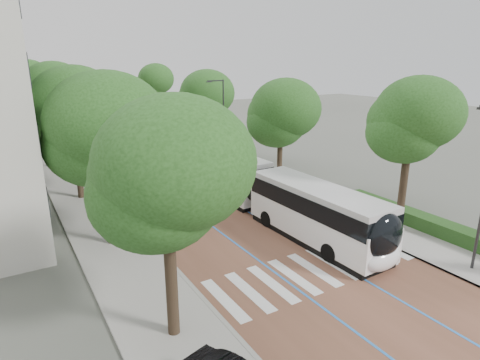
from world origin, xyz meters
name	(u,v)px	position (x,y,z in m)	size (l,w,h in m)	color
ground	(325,280)	(0.00, 0.00, 0.00)	(160.00, 160.00, 0.00)	#51544C
road	(110,140)	(0.00, 40.00, 0.01)	(11.00, 140.00, 0.02)	brown
sidewalk_left	(46,146)	(-7.50, 40.00, 0.06)	(4.00, 140.00, 0.12)	gray
sidewalk_right	(165,134)	(7.50, 40.00, 0.06)	(4.00, 140.00, 0.12)	gray
kerb_left	(63,144)	(-5.60, 40.00, 0.06)	(0.20, 140.00, 0.14)	gray
kerb_right	(152,136)	(5.60, 40.00, 0.06)	(0.20, 140.00, 0.14)	gray
zebra_crossing	(314,269)	(0.20, 1.00, 0.03)	(10.55, 3.60, 0.01)	silver
lane_line_left	(97,141)	(-1.60, 40.00, 0.02)	(0.12, 126.00, 0.01)	blue
lane_line_right	(123,139)	(1.60, 40.00, 0.02)	(0.12, 126.00, 0.01)	blue
hedge	(444,229)	(9.10, 0.00, 0.52)	(1.20, 14.00, 0.80)	#1A3E15
streetlight_far	(222,115)	(6.62, 22.00, 4.82)	(1.82, 0.20, 8.00)	#2D2C2F
lamp_post_left	(137,174)	(-6.10, 8.00, 4.12)	(0.14, 0.14, 8.00)	#2D2C2F
trees_left	(57,103)	(-7.50, 24.79, 6.44)	(6.21, 60.66, 9.45)	black
trees_right	(229,101)	(7.70, 22.53, 6.02)	(5.98, 46.92, 8.91)	black
lead_bus	(275,195)	(2.42, 7.38, 1.63)	(2.91, 18.45, 3.20)	black
bus_queued_0	(180,149)	(2.68, 23.37, 1.62)	(2.69, 12.43, 3.20)	white
bus_queued_1	(134,130)	(2.18, 36.59, 1.62)	(2.91, 12.47, 3.20)	white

